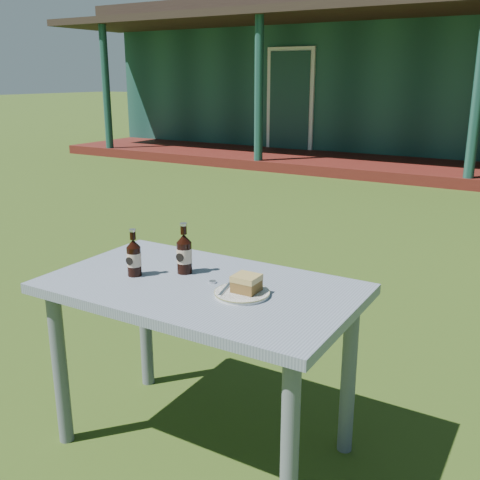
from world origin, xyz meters
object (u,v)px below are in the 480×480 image
Objects in this scene: cafe_table at (201,308)px; cola_bottle_far at (134,257)px; plate at (242,293)px; cola_bottle_near at (184,253)px; cake_slice at (246,283)px.

cola_bottle_far reaches higher than cafe_table.
cola_bottle_far reaches higher than plate.
cake_slice is at bearing -13.47° from cola_bottle_near.
cola_bottle_near reaches higher than plate.
cola_bottle_far is (-0.28, -0.05, 0.18)m from cafe_table.
cake_slice is 0.49m from cola_bottle_far.
cafe_table is 5.88× the size of plate.
cola_bottle_near is at bearing 39.49° from cola_bottle_far.
cafe_table is at bearing 174.16° from plate.
cola_bottle_near is 0.20m from cola_bottle_far.
plate is 0.04m from cake_slice.
plate is at bearing -15.96° from cola_bottle_near.
cake_slice is 0.44× the size of cola_bottle_near.
cola_bottle_far reaches higher than cake_slice.
plate is at bearing -5.84° from cafe_table.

